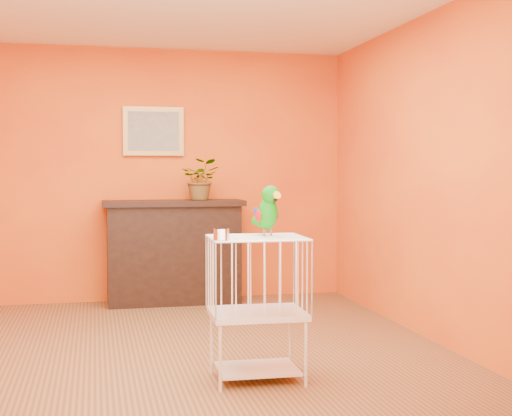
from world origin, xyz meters
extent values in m
plane|color=brown|center=(0.00, 0.00, 0.00)|extent=(4.50, 4.50, 0.00)
plane|color=orange|center=(0.00, 2.25, 1.30)|extent=(4.00, 0.00, 4.00)
plane|color=orange|center=(0.00, -2.25, 1.30)|extent=(4.00, 0.00, 4.00)
plane|color=orange|center=(2.00, 0.00, 1.30)|extent=(0.00, 4.50, 4.50)
cube|color=black|center=(0.18, 2.01, 0.49)|extent=(1.32, 0.44, 0.99)
cube|color=black|center=(0.18, 2.01, 1.02)|extent=(1.41, 0.51, 0.05)
cube|color=black|center=(0.18, 1.81, 0.49)|extent=(0.92, 0.02, 0.49)
cube|color=maroon|center=(-0.10, 1.96, 0.38)|extent=(0.05, 0.20, 0.31)
cube|color=#3C4C26|center=(-0.01, 1.96, 0.38)|extent=(0.05, 0.20, 0.31)
cube|color=maroon|center=(0.09, 1.96, 0.38)|extent=(0.05, 0.20, 0.31)
cube|color=#3C4C26|center=(0.20, 1.96, 0.38)|extent=(0.05, 0.20, 0.31)
cube|color=maroon|center=(0.31, 1.96, 0.38)|extent=(0.05, 0.20, 0.31)
imported|color=#26722D|center=(0.46, 2.00, 1.21)|extent=(0.48, 0.51, 0.33)
cube|color=#AF823E|center=(0.00, 2.22, 1.75)|extent=(0.62, 0.03, 0.50)
cube|color=gray|center=(0.00, 2.21, 1.75)|extent=(0.52, 0.01, 0.40)
cube|color=silver|center=(0.41, -0.78, 0.07)|extent=(0.52, 0.41, 0.02)
cube|color=silver|center=(0.41, -0.78, 0.43)|extent=(0.61, 0.48, 0.04)
cube|color=silver|center=(0.41, -0.78, 0.92)|extent=(0.61, 0.48, 0.01)
cylinder|color=silver|center=(0.13, -0.98, 0.21)|extent=(0.02, 0.02, 0.41)
cylinder|color=silver|center=(0.67, -1.00, 0.21)|extent=(0.02, 0.02, 0.41)
cylinder|color=silver|center=(0.15, -0.57, 0.21)|extent=(0.02, 0.02, 0.41)
cylinder|color=silver|center=(0.68, -0.58, 0.21)|extent=(0.02, 0.02, 0.41)
cylinder|color=silver|center=(0.14, -0.96, 0.96)|extent=(0.10, 0.10, 0.07)
cylinder|color=#59544C|center=(0.47, -0.73, 0.94)|extent=(0.01, 0.01, 0.05)
cylinder|color=#59544C|center=(0.52, -0.71, 0.94)|extent=(0.01, 0.01, 0.05)
ellipsoid|color=#057E03|center=(0.49, -0.72, 1.07)|extent=(0.17, 0.21, 0.24)
ellipsoid|color=#057E03|center=(0.50, -0.75, 1.19)|extent=(0.15, 0.15, 0.11)
cone|color=#F9A015|center=(0.52, -0.81, 1.18)|extent=(0.07, 0.09, 0.07)
cone|color=black|center=(0.51, -0.79, 1.16)|extent=(0.04, 0.04, 0.03)
sphere|color=black|center=(0.47, -0.79, 1.20)|extent=(0.02, 0.02, 0.02)
sphere|color=black|center=(0.55, -0.76, 1.20)|extent=(0.02, 0.02, 0.02)
ellipsoid|color=#A50C0C|center=(0.43, -0.73, 1.06)|extent=(0.05, 0.07, 0.08)
ellipsoid|color=navy|center=(0.55, -0.69, 1.06)|extent=(0.05, 0.07, 0.08)
cone|color=#057E03|center=(0.47, -0.64, 0.99)|extent=(0.12, 0.18, 0.13)
camera|label=1|loc=(-0.60, -5.18, 1.34)|focal=50.00mm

